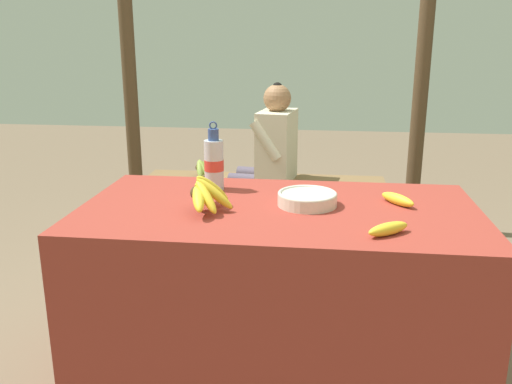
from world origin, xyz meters
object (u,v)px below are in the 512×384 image
at_px(water_bottle, 214,163).
at_px(loose_banana_side, 398,199).
at_px(support_post_far, 424,53).
at_px(banana_bunch_green, 204,168).
at_px(wooden_bench, 264,190).
at_px(seated_vendor, 269,154).
at_px(banana_bunch_ripe, 206,193).
at_px(serving_bowl, 307,198).
at_px(loose_banana_front, 388,229).
at_px(support_post_near, 128,52).

relative_size(water_bottle, loose_banana_side, 1.85).
bearing_deg(support_post_far, banana_bunch_green, -163.39).
xyz_separation_m(wooden_bench, seated_vendor, (0.03, -0.02, 0.25)).
relative_size(banana_bunch_ripe, water_bottle, 0.98).
distance_m(banana_bunch_ripe, water_bottle, 0.29).
xyz_separation_m(banana_bunch_ripe, serving_bowl, (0.36, 0.11, -0.04)).
bearing_deg(loose_banana_front, water_bottle, 144.85).
relative_size(seated_vendor, support_post_far, 0.43).
bearing_deg(serving_bowl, water_bottle, 155.62).
xyz_separation_m(banana_bunch_ripe, seated_vendor, (0.08, 1.50, -0.17)).
relative_size(wooden_bench, banana_bunch_green, 6.08).
distance_m(water_bottle, seated_vendor, 1.23).
distance_m(wooden_bench, support_post_near, 1.39).
height_order(wooden_bench, support_post_near, support_post_near).
relative_size(serving_bowl, support_post_far, 0.09).
bearing_deg(loose_banana_front, support_post_near, 126.99).
height_order(loose_banana_front, wooden_bench, loose_banana_front).
bearing_deg(support_post_near, wooden_bench, -22.55).
height_order(water_bottle, loose_banana_front, water_bottle).
height_order(loose_banana_side, support_post_far, support_post_far).
bearing_deg(banana_bunch_green, serving_bowl, -63.34).
bearing_deg(loose_banana_side, support_post_near, 133.11).
xyz_separation_m(banana_bunch_ripe, loose_banana_front, (0.63, -0.17, -0.05)).
xyz_separation_m(loose_banana_side, banana_bunch_green, (-1.05, 1.36, -0.23)).
bearing_deg(serving_bowl, seated_vendor, 101.57).
height_order(banana_bunch_ripe, water_bottle, water_bottle).
bearing_deg(banana_bunch_ripe, support_post_far, 61.48).
xyz_separation_m(wooden_bench, support_post_near, (-1.01, 0.42, 0.85)).
bearing_deg(support_post_near, serving_bowl, -54.06).
xyz_separation_m(support_post_near, support_post_far, (2.02, 0.00, 0.00)).
bearing_deg(banana_bunch_green, banana_bunch_ripe, -77.15).
relative_size(banana_bunch_ripe, seated_vendor, 0.26).
bearing_deg(water_bottle, loose_banana_side, -9.79).
relative_size(loose_banana_side, wooden_bench, 0.10).
distance_m(wooden_bench, support_post_far, 1.39).
xyz_separation_m(serving_bowl, seated_vendor, (-0.28, 1.39, -0.13)).
relative_size(loose_banana_front, loose_banana_side, 1.00).
xyz_separation_m(seated_vendor, banana_bunch_green, (-0.42, 0.03, -0.11)).
bearing_deg(support_post_near, loose_banana_front, -53.01).
height_order(water_bottle, support_post_far, support_post_far).
xyz_separation_m(loose_banana_front, support_post_far, (0.43, 2.12, 0.49)).
distance_m(serving_bowl, loose_banana_front, 0.39).
bearing_deg(support_post_near, water_bottle, -60.46).
xyz_separation_m(banana_bunch_ripe, support_post_far, (1.06, 1.94, 0.44)).
bearing_deg(support_post_near, seated_vendor, -23.06).
bearing_deg(banana_bunch_green, seated_vendor, -3.46).
distance_m(loose_banana_front, loose_banana_side, 0.34).
distance_m(water_bottle, loose_banana_side, 0.74).
bearing_deg(serving_bowl, banana_bunch_ripe, -162.71).
xyz_separation_m(seated_vendor, support_post_far, (0.98, 0.44, 0.61)).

